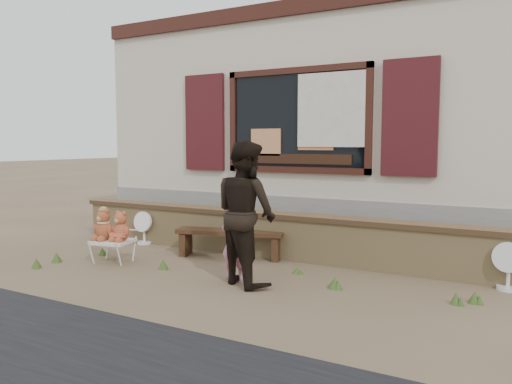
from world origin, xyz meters
The scene contains 12 objects.
ground centered at (0.00, 0.00, 0.00)m, with size 80.00×80.00×0.00m, color brown.
shopfront centered at (0.00, 4.49, 2.00)m, with size 8.04×5.13×4.00m.
brick_wall centered at (0.00, 1.00, 0.34)m, with size 7.10×0.36×0.67m.
bench centered at (-0.46, 0.64, 0.30)m, with size 1.64×0.74×0.41m.
folding_chair centered at (-1.76, -0.41, 0.29)m, with size 0.60×0.55×0.32m.
teddy_bear_left centered at (-1.90, -0.44, 0.55)m, with size 0.33×0.29×0.46m, color brown, non-canonical shape.
teddy_bear_right centered at (-1.62, -0.38, 0.53)m, with size 0.32×0.27×0.43m, color #99472A, non-canonical shape.
child centered at (0.21, -0.34, 0.48)m, with size 0.35×0.23×0.96m, color pink.
adult centered at (0.43, -0.41, 0.86)m, with size 0.84×0.65×1.72m, color black.
fan_left centered at (-2.26, 0.80, 0.28)m, with size 0.34×0.23×0.55m.
fan_right centered at (3.20, 0.80, 0.28)m, with size 0.36×0.24×0.56m.
grass_tufts centered at (-0.02, -0.31, 0.06)m, with size 5.54×1.61×0.14m.
Camera 1 is at (3.39, -5.50, 1.68)m, focal length 35.00 mm.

